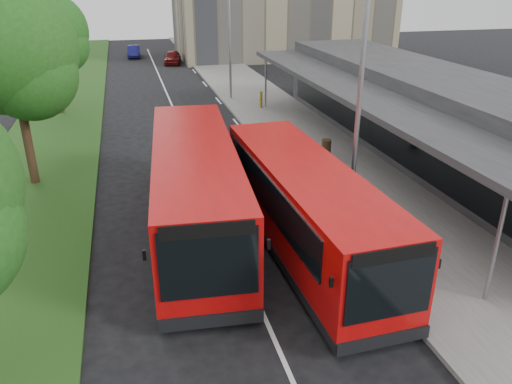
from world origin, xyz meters
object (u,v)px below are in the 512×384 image
litter_bin (326,148)px  car_far (134,51)px  car_near (172,57)px  bus_main (305,208)px  bus_second (196,189)px  lamp_post_near (357,94)px  bollard (261,100)px  tree_far (50,37)px  lamp_post_far (228,30)px  tree_mid (12,58)px

litter_bin → car_far: car_far is taller
car_near → car_far: 6.42m
bus_main → car_near: bearing=88.7°
bus_second → lamp_post_near: bearing=-6.7°
lamp_post_near → bus_main: bearing=-151.9°
litter_bin → bus_main: bearing=-116.5°
lamp_post_near → litter_bin: lamp_post_near is taller
bollard → car_far: size_ratio=0.29×
bus_second → car_far: (-0.75, 40.98, -0.99)m
tree_far → litter_bin: bearing=-43.1°
bollard → car_near: bearing=100.6°
bus_second → bus_main: bearing=-28.9°
lamp_post_far → bus_main: 21.39m
tree_mid → litter_bin: bearing=-1.0°
car_near → car_far: bearing=132.9°
lamp_post_far → car_far: size_ratio=2.20×
car_near → bus_second: bearing=-85.3°
lamp_post_far → litter_bin: lamp_post_far is taller
tree_mid → litter_bin: 13.88m
lamp_post_far → litter_bin: size_ratio=9.72×
bus_main → car_far: bearing=93.4°
tree_far → bus_main: 22.33m
bus_second → car_far: size_ratio=3.06×
bus_main → car_near: bus_main is taller
bollard → car_near: size_ratio=0.28×
tree_far → car_near: (8.85, 17.63, -4.09)m
bollard → car_near: (-3.72, 19.87, -0.04)m
lamp_post_near → bus_second: bearing=168.5°
tree_mid → lamp_post_far: lamp_post_far is taller
tree_mid → lamp_post_near: lamp_post_near is taller
litter_bin → tree_far: bearing=136.9°
litter_bin → bollard: 10.01m
bus_main → car_far: 43.25m
tree_far → litter_bin: 18.39m
bus_main → car_far: size_ratio=2.80×
litter_bin → bollard: size_ratio=0.79×
car_far → bus_second: bearing=-86.4°
tree_mid → car_near: bearing=73.4°
tree_far → lamp_post_far: 11.17m
tree_far → car_far: (5.29, 22.97, -4.13)m
litter_bin → lamp_post_far: bearing=98.4°
bus_second → litter_bin: bearing=44.1°
bus_main → car_near: (-0.32, 37.73, -0.83)m
tree_mid → car_far: size_ratio=2.22×
lamp_post_near → car_far: (-5.84, 42.02, -4.12)m
lamp_post_near → tree_far: bearing=120.3°
lamp_post_far → bus_second: size_ratio=0.72×
tree_far → car_near: tree_far is taller
bus_second → car_far: 41.00m
bus_second → lamp_post_far: bearing=79.8°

